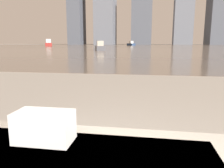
# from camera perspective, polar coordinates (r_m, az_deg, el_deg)

# --- Properties ---
(towel_stack) EXTENTS (0.29, 0.16, 0.16)m
(towel_stack) POSITION_cam_1_polar(r_m,az_deg,el_deg) (1.20, -17.33, -10.58)
(towel_stack) COLOR white
(towel_stack) RESTS_ON bathtub
(harbor_water) EXTENTS (180.00, 110.00, 0.01)m
(harbor_water) POSITION_cam_1_polar(r_m,az_deg,el_deg) (62.23, 8.69, 9.67)
(harbor_water) COLOR gray
(harbor_water) RESTS_ON ground_plane
(harbor_boat_2) EXTENTS (4.15, 5.99, 2.14)m
(harbor_boat_2) POSITION_cam_1_polar(r_m,az_deg,el_deg) (71.86, -16.22, 10.11)
(harbor_boat_2) COLOR maroon
(harbor_boat_2) RESTS_ON harbor_water
(harbor_boat_3) EXTENTS (3.42, 4.47, 1.61)m
(harbor_boat_3) POSITION_cam_1_polar(r_m,az_deg,el_deg) (81.76, 5.01, 10.39)
(harbor_boat_3) COLOR navy
(harbor_boat_3) RESTS_ON harbor_water
(harbor_boat_4) EXTENTS (2.10, 3.64, 1.29)m
(harbor_boat_4) POSITION_cam_1_polar(r_m,az_deg,el_deg) (30.47, -3.11, 9.63)
(harbor_boat_4) COLOR #4C4C51
(harbor_boat_4) RESTS_ON harbor_water
(skyline_tower_1) EXTENTS (10.13, 13.81, 40.75)m
(skyline_tower_1) POSITION_cam_1_polar(r_m,az_deg,el_deg) (121.85, -1.74, 19.88)
(skyline_tower_1) COLOR slate
(skyline_tower_1) RESTS_ON ground_plane
(skyline_tower_2) EXTENTS (10.16, 12.22, 25.05)m
(skyline_tower_2) POSITION_cam_1_polar(r_m,az_deg,el_deg) (118.81, 7.79, 16.21)
(skyline_tower_2) COLOR #4C515B
(skyline_tower_2) RESTS_ON ground_plane
(skyline_tower_3) EXTENTS (9.29, 7.11, 37.58)m
(skyline_tower_3) POSITION_cam_1_polar(r_m,az_deg,el_deg) (120.82, 18.30, 18.69)
(skyline_tower_3) COLOR slate
(skyline_tower_3) RESTS_ON ground_plane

